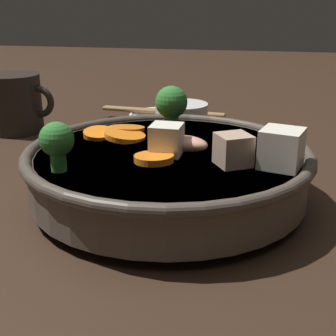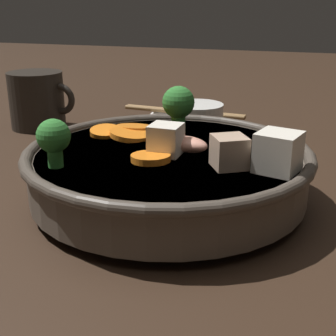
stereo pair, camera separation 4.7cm
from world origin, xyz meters
name	(u,v)px [view 1 (the left image)]	position (x,y,z in m)	size (l,w,h in m)	color
ground_plane	(168,200)	(0.00, 0.00, 0.00)	(3.00, 3.00, 0.00)	black
stirfry_bowl	(168,166)	(0.00, 0.00, 0.04)	(0.29, 0.29, 0.11)	#51473D
side_saucer	(162,117)	(-0.08, 0.32, 0.01)	(0.11, 0.11, 0.01)	white
tea_cup	(181,123)	(-0.02, 0.20, 0.03)	(0.07, 0.07, 0.06)	white
dark_mug	(14,103)	(-0.29, 0.21, 0.04)	(0.11, 0.09, 0.09)	black
chopsticks_pair	(162,112)	(-0.08, 0.32, 0.02)	(0.21, 0.03, 0.01)	olive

